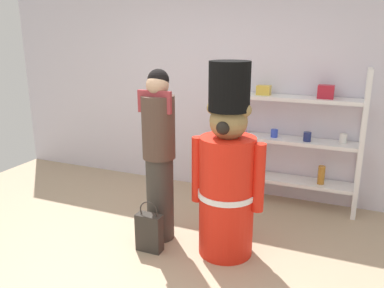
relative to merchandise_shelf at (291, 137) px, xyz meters
name	(u,v)px	position (x,y,z in m)	size (l,w,h in m)	color
ground_plane	(143,279)	(-0.84, -1.98, -0.81)	(6.40, 6.40, 0.00)	tan
back_wall	(228,88)	(-0.84, 0.22, 0.49)	(6.40, 0.12, 2.60)	silver
merchandise_shelf	(291,137)	(0.00, 0.00, 0.00)	(1.54, 0.35, 1.62)	white
teddy_bear_guard	(227,175)	(-0.35, -1.31, -0.05)	(0.67, 0.51, 1.74)	red
person_shopper	(159,153)	(-1.02, -1.30, 0.06)	(0.32, 0.31, 1.65)	#38332D
shopping_bag	(149,232)	(-1.00, -1.56, -0.62)	(0.24, 0.11, 0.49)	#332D28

